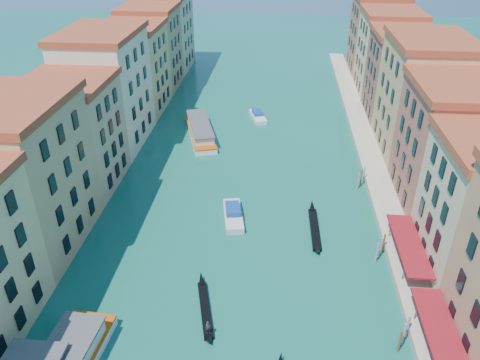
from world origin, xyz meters
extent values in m
cube|color=tan|center=(-26.00, 39.50, 9.50)|extent=(12.00, 17.00, 19.00)
cube|color=brown|center=(-26.00, 39.50, 19.50)|extent=(12.80, 17.40, 1.00)
cube|color=tan|center=(-26.00, 55.00, 8.25)|extent=(12.00, 14.00, 16.50)
cube|color=brown|center=(-26.00, 55.00, 17.00)|extent=(12.80, 14.40, 1.00)
cube|color=beige|center=(-26.00, 71.00, 10.00)|extent=(12.00, 18.00, 20.00)
cube|color=brown|center=(-26.00, 71.00, 20.50)|extent=(12.80, 18.40, 1.00)
cube|color=tan|center=(-26.00, 88.00, 8.75)|extent=(12.00, 16.00, 17.50)
cube|color=brown|center=(-26.00, 88.00, 18.00)|extent=(12.80, 16.40, 1.00)
cube|color=#9E7C59|center=(-26.00, 103.50, 9.25)|extent=(12.00, 15.00, 18.50)
cube|color=brown|center=(-26.00, 103.50, 19.00)|extent=(12.80, 15.40, 1.00)
cube|color=tan|center=(-26.00, 119.50, 9.50)|extent=(12.00, 17.00, 19.00)
cube|color=#A95644|center=(30.00, 54.00, 9.00)|extent=(12.00, 16.00, 18.00)
cube|color=brown|center=(30.00, 54.00, 18.50)|extent=(12.80, 16.40, 1.00)
cube|color=tan|center=(30.00, 71.00, 10.00)|extent=(12.00, 18.00, 20.00)
cube|color=brown|center=(30.00, 71.00, 20.50)|extent=(12.80, 18.40, 1.00)
cube|color=brown|center=(30.00, 87.50, 8.75)|extent=(12.00, 15.00, 17.50)
cube|color=brown|center=(30.00, 87.50, 18.00)|extent=(12.80, 15.40, 1.00)
cube|color=#DAAC81|center=(30.00, 103.00, 9.25)|extent=(12.00, 16.00, 18.50)
cube|color=brown|center=(30.00, 103.00, 19.00)|extent=(12.80, 16.40, 1.00)
cube|color=#9A6245|center=(30.00, 119.50, 9.75)|extent=(12.00, 17.00, 19.50)
cube|color=#A79D87|center=(22.00, 65.00, 0.50)|extent=(4.00, 140.00, 1.00)
cube|color=maroon|center=(22.20, 23.50, 3.00)|extent=(3.20, 15.30, 0.25)
cylinder|color=#4E4E50|center=(20.80, 28.60, 1.50)|extent=(0.12, 0.12, 3.00)
cube|color=maroon|center=(22.20, 39.00, 3.00)|extent=(3.20, 12.60, 0.25)
cylinder|color=#4E4E50|center=(20.80, 34.80, 1.50)|extent=(0.12, 0.12, 3.00)
cylinder|color=#4E4E50|center=(20.80, 43.20, 1.50)|extent=(0.12, 0.12, 3.00)
cylinder|color=brown|center=(18.50, 25.00, 1.30)|extent=(0.24, 0.24, 3.20)
cylinder|color=brown|center=(19.10, 26.00, 1.30)|extent=(0.24, 0.24, 3.20)
cylinder|color=brown|center=(19.70, 27.00, 1.30)|extent=(0.24, 0.24, 3.20)
cylinder|color=brown|center=(18.50, 39.00, 1.30)|extent=(0.24, 0.24, 3.20)
cylinder|color=brown|center=(19.10, 40.00, 1.30)|extent=(0.24, 0.24, 3.20)
cylinder|color=brown|center=(19.70, 41.00, 1.30)|extent=(0.24, 0.24, 3.20)
cylinder|color=brown|center=(18.50, 57.00, 1.30)|extent=(0.24, 0.24, 3.20)
cylinder|color=brown|center=(19.10, 58.00, 1.30)|extent=(0.24, 0.24, 3.20)
cylinder|color=brown|center=(19.70, 59.00, 1.30)|extent=(0.24, 0.24, 3.20)
cube|color=white|center=(-9.85, 75.06, 0.54)|extent=(8.99, 18.30, 1.07)
cube|color=silver|center=(-9.85, 75.06, 1.70)|extent=(7.53, 14.74, 1.43)
cube|color=#4E4E50|center=(-9.85, 75.06, 2.55)|extent=(7.92, 15.25, 0.22)
cube|color=#C7490B|center=(-9.85, 75.06, 1.03)|extent=(9.03, 18.31, 0.22)
cube|color=black|center=(-1.77, 28.75, 0.21)|extent=(3.06, 8.44, 0.42)
cone|color=black|center=(-2.92, 33.30, 0.56)|extent=(1.28, 2.03, 1.58)
cone|color=black|center=(-0.63, 24.20, 0.47)|extent=(1.20, 1.72, 1.39)
imported|color=#2B2832|center=(-0.90, 25.29, 1.18)|extent=(0.67, 0.52, 1.62)
cube|color=black|center=(11.12, 45.06, 0.23)|extent=(1.40, 9.54, 0.48)
cone|color=black|center=(10.99, 50.34, 0.63)|extent=(1.00, 2.15, 1.77)
cone|color=black|center=(11.25, 39.78, 0.53)|extent=(0.99, 1.78, 1.56)
cube|color=silver|center=(-0.47, 46.97, 0.46)|extent=(3.85, 8.28, 0.91)
cube|color=#123E92|center=(-0.57, 47.53, 1.25)|extent=(2.61, 3.72, 0.80)
cube|color=white|center=(1.04, 84.65, 0.42)|extent=(4.28, 7.63, 0.83)
cube|color=#123E92|center=(0.89, 85.15, 1.14)|extent=(2.69, 3.53, 0.73)
camera|label=1|loc=(5.40, -8.54, 38.83)|focal=35.00mm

